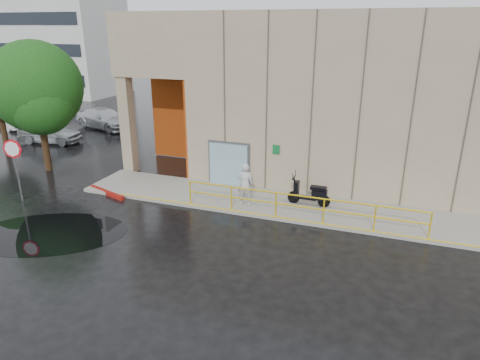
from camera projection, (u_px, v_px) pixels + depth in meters
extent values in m
plane|color=black|center=(165.00, 241.00, 15.57)|extent=(120.00, 120.00, 0.00)
cube|color=gray|center=(300.00, 207.00, 18.24)|extent=(20.00, 3.00, 0.15)
cube|color=gray|center=(369.00, 95.00, 22.01)|extent=(16.00, 10.00, 8.00)
cube|color=gray|center=(192.00, 42.00, 24.34)|extent=(4.00, 10.00, 3.00)
cube|color=gray|center=(128.00, 125.00, 22.16)|extent=(0.60, 0.60, 5.00)
cube|color=#B44710|center=(183.00, 116.00, 24.39)|extent=(3.80, 0.15, 4.90)
cube|color=#B44710|center=(201.00, 125.00, 22.22)|extent=(0.10, 3.50, 4.90)
cube|color=#90B6C5|center=(228.00, 165.00, 20.31)|extent=(1.90, 0.10, 2.00)
cube|color=#5A5A5E|center=(229.00, 164.00, 20.38)|extent=(2.10, 0.06, 2.20)
cube|color=#0D5E29|center=(276.00, 150.00, 19.30)|extent=(0.32, 0.04, 0.42)
cylinder|color=gold|center=(300.00, 196.00, 16.60)|extent=(9.50, 0.06, 0.06)
cylinder|color=gold|center=(299.00, 206.00, 16.75)|extent=(9.50, 0.06, 0.06)
cube|color=silver|center=(61.00, 24.00, 46.69)|extent=(12.00, 8.00, 15.00)
imported|color=silver|center=(245.00, 184.00, 17.99)|extent=(0.76, 0.58, 1.86)
cylinder|color=black|center=(294.00, 197.00, 18.44)|extent=(0.52, 0.11, 0.52)
cylinder|color=black|center=(324.00, 201.00, 18.01)|extent=(0.52, 0.11, 0.52)
cylinder|color=#5A5A5E|center=(18.00, 175.00, 18.71)|extent=(0.08, 0.08, 2.47)
cylinder|color=red|center=(12.00, 149.00, 18.28)|extent=(0.84, 0.24, 0.85)
cylinder|color=white|center=(12.00, 149.00, 18.25)|extent=(0.66, 0.17, 0.67)
cube|color=maroon|center=(107.00, 192.00, 19.81)|extent=(2.33, 0.95, 0.18)
cube|color=black|center=(48.00, 233.00, 16.13)|extent=(6.83, 5.58, 0.01)
imported|color=silver|center=(50.00, 132.00, 28.28)|extent=(4.31, 2.19, 1.41)
imported|color=white|center=(6.00, 118.00, 32.37)|extent=(4.93, 2.52, 1.55)
imported|color=silver|center=(105.00, 118.00, 32.27)|extent=(5.52, 3.44, 1.49)
cylinder|color=black|center=(45.00, 143.00, 22.67)|extent=(0.36, 0.36, 3.05)
sphere|color=#255419|center=(36.00, 87.00, 21.67)|extent=(4.64, 4.64, 4.64)
sphere|color=#255419|center=(41.00, 103.00, 21.33)|extent=(3.25, 3.25, 3.25)
cylinder|color=black|center=(3.00, 124.00, 27.37)|extent=(0.36, 0.36, 2.82)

